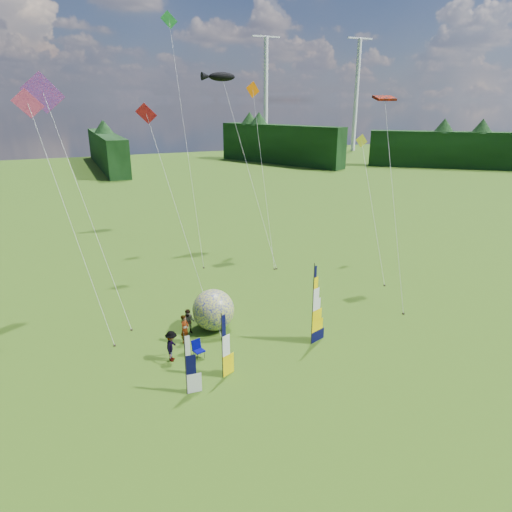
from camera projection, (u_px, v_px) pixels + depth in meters
name	position (u px, v px, depth m)	size (l,w,h in m)	color
ground	(302.00, 370.00, 24.97)	(220.00, 220.00, 0.00)	#405F11
treeline_ring	(305.00, 304.00, 23.68)	(210.00, 210.00, 8.00)	#1B421B
turbine_left	(356.00, 96.00, 129.04)	(8.00, 1.20, 30.00)	silver
turbine_right	(266.00, 96.00, 125.59)	(8.00, 1.20, 30.00)	silver
feather_banner_main	(313.00, 306.00, 26.81)	(1.36, 0.10, 5.03)	#060633
side_banner_left	(222.00, 348.00, 23.69)	(1.01, 0.10, 3.66)	#FFD800
side_banner_far	(186.00, 366.00, 22.42)	(0.97, 0.10, 3.26)	white
bol_inflatable	(213.00, 310.00, 29.07)	(2.67, 2.67, 2.67)	navy
spectator_a	(185.00, 329.00, 27.57)	(0.66, 0.43, 1.81)	#66594C
spectator_b	(189.00, 322.00, 28.69)	(0.79, 0.39, 1.62)	#66594C
spectator_c	(172.00, 346.00, 25.62)	(1.18, 0.44, 1.82)	#66594C
spectator_d	(217.00, 317.00, 29.08)	(1.08, 0.44, 1.85)	#66594C
camp_chair	(199.00, 350.00, 25.98)	(0.62, 0.62, 1.08)	#000158
kite_whale	(248.00, 160.00, 41.59)	(3.87, 14.01, 17.71)	black
kite_rainbow_delta	(85.00, 194.00, 29.10)	(7.65, 11.66, 16.68)	#C62543
kite_parafoil	(395.00, 190.00, 32.51)	(6.11, 10.75, 15.93)	#A51100
small_kite_red	(174.00, 193.00, 35.22)	(4.65, 10.31, 14.40)	red
small_kite_orange	(263.00, 170.00, 40.89)	(3.90, 10.44, 16.17)	#FF6700
small_kite_yellow	(373.00, 203.00, 38.24)	(4.54, 9.80, 11.61)	yellow
small_kite_pink	(70.00, 214.00, 26.85)	(5.76, 8.58, 15.28)	#E33B73
small_kite_green	(185.00, 132.00, 41.33)	(3.43, 13.47, 22.50)	#37C460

